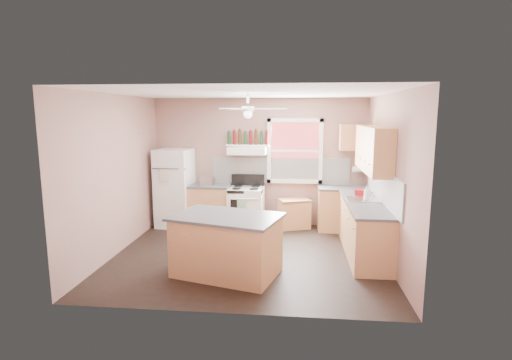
# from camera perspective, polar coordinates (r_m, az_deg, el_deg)

# --- Properties ---
(floor) EXTENTS (4.50, 4.50, 0.00)m
(floor) POSITION_cam_1_polar(r_m,az_deg,el_deg) (6.88, -1.10, -10.72)
(floor) COLOR black
(floor) RESTS_ON ground
(ceiling) EXTENTS (4.50, 4.50, 0.00)m
(ceiling) POSITION_cam_1_polar(r_m,az_deg,el_deg) (6.47, -1.18, 12.34)
(ceiling) COLOR white
(ceiling) RESTS_ON ground
(wall_back) EXTENTS (4.50, 0.05, 2.70)m
(wall_back) POSITION_cam_1_polar(r_m,az_deg,el_deg) (8.54, 0.50, 2.57)
(wall_back) COLOR #8C665D
(wall_back) RESTS_ON ground
(wall_right) EXTENTS (0.05, 4.00, 2.70)m
(wall_right) POSITION_cam_1_polar(r_m,az_deg,el_deg) (6.67, 18.67, 0.12)
(wall_right) COLOR #8C665D
(wall_right) RESTS_ON ground
(wall_left) EXTENTS (0.05, 4.00, 2.70)m
(wall_left) POSITION_cam_1_polar(r_m,az_deg,el_deg) (7.18, -19.48, 0.71)
(wall_left) COLOR #8C665D
(wall_left) RESTS_ON ground
(backsplash_back) EXTENTS (2.90, 0.03, 0.55)m
(backsplash_back) POSITION_cam_1_polar(r_m,az_deg,el_deg) (8.49, 3.50, 1.32)
(backsplash_back) COLOR white
(backsplash_back) RESTS_ON wall_back
(backsplash_right) EXTENTS (0.03, 2.60, 0.55)m
(backsplash_right) POSITION_cam_1_polar(r_m,az_deg,el_deg) (6.97, 17.73, -0.90)
(backsplash_right) COLOR white
(backsplash_right) RESTS_ON wall_right
(window_view) EXTENTS (1.00, 0.02, 1.20)m
(window_view) POSITION_cam_1_polar(r_m,az_deg,el_deg) (8.43, 5.57, 4.15)
(window_view) COLOR maroon
(window_view) RESTS_ON wall_back
(window_frame) EXTENTS (1.16, 0.07, 1.36)m
(window_frame) POSITION_cam_1_polar(r_m,az_deg,el_deg) (8.41, 5.57, 4.13)
(window_frame) COLOR white
(window_frame) RESTS_ON wall_back
(refrigerator) EXTENTS (0.75, 0.74, 1.64)m
(refrigerator) POSITION_cam_1_polar(r_m,az_deg,el_deg) (8.61, -11.53, -1.13)
(refrigerator) COLOR white
(refrigerator) RESTS_ON floor
(base_cabinet_left) EXTENTS (0.90, 0.60, 0.86)m
(base_cabinet_left) POSITION_cam_1_polar(r_m,az_deg,el_deg) (8.55, -6.82, -3.76)
(base_cabinet_left) COLOR #BB804E
(base_cabinet_left) RESTS_ON floor
(counter_left) EXTENTS (0.92, 0.62, 0.04)m
(counter_left) POSITION_cam_1_polar(r_m,az_deg,el_deg) (8.45, -6.88, -0.79)
(counter_left) COLOR #3F3F42
(counter_left) RESTS_ON base_cabinet_left
(toaster) EXTENTS (0.31, 0.21, 0.18)m
(toaster) POSITION_cam_1_polar(r_m,az_deg,el_deg) (8.34, -6.93, -0.16)
(toaster) COLOR silver
(toaster) RESTS_ON counter_left
(stove) EXTENTS (0.73, 0.67, 0.86)m
(stove) POSITION_cam_1_polar(r_m,az_deg,el_deg) (8.32, -1.39, -4.05)
(stove) COLOR white
(stove) RESTS_ON floor
(range_hood) EXTENTS (0.78, 0.50, 0.14)m
(range_hood) POSITION_cam_1_polar(r_m,az_deg,el_deg) (8.26, -1.27, 4.22)
(range_hood) COLOR white
(range_hood) RESTS_ON wall_back
(bottle_shelf) EXTENTS (0.90, 0.26, 0.03)m
(bottle_shelf) POSITION_cam_1_polar(r_m,az_deg,el_deg) (8.37, -1.17, 4.98)
(bottle_shelf) COLOR white
(bottle_shelf) RESTS_ON range_hood
(cart) EXTENTS (0.72, 0.59, 0.62)m
(cart) POSITION_cam_1_polar(r_m,az_deg,el_deg) (8.42, 5.45, -4.79)
(cart) COLOR #BB804E
(cart) RESTS_ON floor
(base_cabinet_corner) EXTENTS (1.00, 0.60, 0.86)m
(base_cabinet_corner) POSITION_cam_1_polar(r_m,az_deg,el_deg) (8.40, 12.28, -4.14)
(base_cabinet_corner) COLOR #BB804E
(base_cabinet_corner) RESTS_ON floor
(base_cabinet_right) EXTENTS (0.60, 2.20, 0.86)m
(base_cabinet_right) POSITION_cam_1_polar(r_m,az_deg,el_deg) (7.09, 15.16, -6.80)
(base_cabinet_right) COLOR #BB804E
(base_cabinet_right) RESTS_ON floor
(counter_corner) EXTENTS (1.02, 0.62, 0.04)m
(counter_corner) POSITION_cam_1_polar(r_m,az_deg,el_deg) (8.31, 12.39, -1.12)
(counter_corner) COLOR #3F3F42
(counter_corner) RESTS_ON base_cabinet_corner
(counter_right) EXTENTS (0.62, 2.22, 0.04)m
(counter_right) POSITION_cam_1_polar(r_m,az_deg,el_deg) (6.98, 15.24, -3.25)
(counter_right) COLOR #3F3F42
(counter_right) RESTS_ON base_cabinet_right
(sink) EXTENTS (0.55, 0.45, 0.03)m
(sink) POSITION_cam_1_polar(r_m,az_deg,el_deg) (7.17, 14.99, -2.78)
(sink) COLOR silver
(sink) RESTS_ON counter_right
(faucet) EXTENTS (0.03, 0.03, 0.14)m
(faucet) POSITION_cam_1_polar(r_m,az_deg,el_deg) (7.18, 16.27, -2.21)
(faucet) COLOR silver
(faucet) RESTS_ON sink
(upper_cabinet_right) EXTENTS (0.33, 1.80, 0.76)m
(upper_cabinet_right) POSITION_cam_1_polar(r_m,az_deg,el_deg) (7.06, 16.42, 4.25)
(upper_cabinet_right) COLOR #BB804E
(upper_cabinet_right) RESTS_ON wall_right
(upper_cabinet_corner) EXTENTS (0.60, 0.33, 0.52)m
(upper_cabinet_corner) POSITION_cam_1_polar(r_m,az_deg,el_deg) (8.34, 13.91, 5.92)
(upper_cabinet_corner) COLOR #BB804E
(upper_cabinet_corner) RESTS_ON wall_back
(paper_towel) EXTENTS (0.26, 0.12, 0.12)m
(paper_towel) POSITION_cam_1_polar(r_m,az_deg,el_deg) (8.45, 14.52, 1.51)
(paper_towel) COLOR white
(paper_towel) RESTS_ON wall_back
(island) EXTENTS (1.65, 1.28, 0.86)m
(island) POSITION_cam_1_polar(r_m,az_deg,el_deg) (6.02, -4.21, -9.42)
(island) COLOR #BB804E
(island) RESTS_ON floor
(island_top) EXTENTS (1.76, 1.39, 0.04)m
(island_top) POSITION_cam_1_polar(r_m,az_deg,el_deg) (5.89, -4.26, -5.27)
(island_top) COLOR #3F3F42
(island_top) RESTS_ON island
(ceiling_fan_hub) EXTENTS (0.20, 0.20, 0.08)m
(ceiling_fan_hub) POSITION_cam_1_polar(r_m,az_deg,el_deg) (6.46, -1.17, 10.13)
(ceiling_fan_hub) COLOR white
(ceiling_fan_hub) RESTS_ON ceiling
(soap_bottle) EXTENTS (0.14, 0.14, 0.26)m
(soap_bottle) POSITION_cam_1_polar(r_m,az_deg,el_deg) (7.11, 15.53, -1.78)
(soap_bottle) COLOR silver
(soap_bottle) RESTS_ON counter_right
(red_caddy) EXTENTS (0.21, 0.18, 0.10)m
(red_caddy) POSITION_cam_1_polar(r_m,az_deg,el_deg) (7.54, 14.69, -1.74)
(red_caddy) COLOR #A10D10
(red_caddy) RESTS_ON counter_right
(wine_bottles) EXTENTS (0.86, 0.06, 0.31)m
(wine_bottles) POSITION_cam_1_polar(r_m,az_deg,el_deg) (8.36, -1.16, 6.06)
(wine_bottles) COLOR #143819
(wine_bottles) RESTS_ON bottle_shelf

